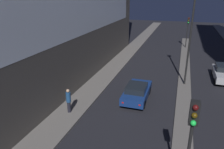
# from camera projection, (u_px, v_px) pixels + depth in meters

# --- Properties ---
(median_strip) EXTENTS (1.15, 37.61, 0.13)m
(median_strip) POSITION_uv_depth(u_px,v_px,m) (185.00, 71.00, 23.93)
(median_strip) COLOR #66605B
(median_strip) RESTS_ON ground
(traffic_light_near) EXTENTS (0.32, 0.42, 4.56)m
(traffic_light_near) POSITION_uv_depth(u_px,v_px,m) (191.00, 132.00, 7.75)
(traffic_light_near) COLOR black
(traffic_light_near) RESTS_ON median_strip
(traffic_light_mid) EXTENTS (0.32, 0.42, 4.56)m
(traffic_light_mid) POSITION_uv_depth(u_px,v_px,m) (188.00, 26.00, 32.86)
(traffic_light_mid) COLOR black
(traffic_light_mid) RESTS_ON median_strip
(street_lamp) EXTENTS (0.55, 0.55, 9.51)m
(street_lamp) POSITION_uv_depth(u_px,v_px,m) (193.00, 12.00, 18.09)
(street_lamp) COLOR black
(street_lamp) RESTS_ON median_strip
(car_left_lane) EXTENTS (1.77, 4.23, 1.36)m
(car_left_lane) POSITION_uv_depth(u_px,v_px,m) (137.00, 92.00, 17.44)
(car_left_lane) COLOR navy
(car_left_lane) RESTS_ON ground
(car_right_lane) EXTENTS (1.86, 4.28, 1.50)m
(car_right_lane) POSITION_uv_depth(u_px,v_px,m) (224.00, 73.00, 21.35)
(car_right_lane) COLOR #B2B2B7
(car_right_lane) RESTS_ON ground
(pedestrian_on_left_sidewalk) EXTENTS (0.34, 0.34, 1.76)m
(pedestrian_on_left_sidewalk) POSITION_uv_depth(u_px,v_px,m) (69.00, 100.00, 15.21)
(pedestrian_on_left_sidewalk) COLOR black
(pedestrian_on_left_sidewalk) RESTS_ON sidewalk_left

